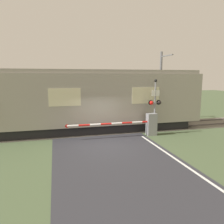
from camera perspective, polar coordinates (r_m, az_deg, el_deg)
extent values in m
plane|color=#475638|center=(11.91, -1.69, -8.55)|extent=(80.00, 80.00, 0.00)
cube|color=#666056|center=(15.09, -4.59, -4.69)|extent=(36.00, 3.20, 0.03)
cube|color=#595451|center=(14.39, -4.09, -5.11)|extent=(36.00, 0.08, 0.10)
cube|color=#595451|center=(15.77, -5.06, -3.85)|extent=(36.00, 0.08, 0.10)
cube|color=black|center=(14.82, -12.21, -4.00)|extent=(16.86, 2.66, 0.60)
cube|color=#9E998E|center=(14.51, -12.47, 3.39)|extent=(18.32, 3.13, 3.23)
cube|color=gray|center=(14.45, -12.71, 10.25)|extent=(17.96, 2.88, 0.24)
cube|color=beige|center=(14.07, 8.80, 4.31)|extent=(1.83, 0.02, 1.03)
cube|color=beige|center=(12.92, -12.21, 3.78)|extent=(1.83, 0.02, 1.03)
cube|color=gray|center=(13.88, 10.27, -3.19)|extent=(0.60, 0.44, 1.38)
cylinder|color=gray|center=(13.84, 10.30, -2.43)|extent=(0.16, 0.16, 0.18)
cylinder|color=red|center=(13.71, 9.07, -2.51)|extent=(0.65, 0.11, 0.11)
cylinder|color=white|center=(13.46, 6.53, -2.67)|extent=(0.65, 0.11, 0.11)
cylinder|color=red|center=(13.24, 3.91, -2.83)|extent=(0.65, 0.11, 0.11)
cylinder|color=white|center=(13.05, 1.21, -2.99)|extent=(0.65, 0.11, 0.11)
cylinder|color=red|center=(12.89, -1.57, -3.14)|extent=(0.65, 0.11, 0.11)
cylinder|color=white|center=(12.77, -4.41, -3.29)|extent=(0.65, 0.11, 0.11)
cylinder|color=red|center=(12.67, -7.30, -3.44)|extent=(0.65, 0.11, 0.11)
cylinder|color=white|center=(12.61, -10.23, -3.57)|extent=(0.65, 0.11, 0.11)
cylinder|color=red|center=(12.59, -11.70, -3.64)|extent=(0.20, 0.02, 0.20)
cylinder|color=gray|center=(13.84, 11.13, 0.79)|extent=(0.11, 0.11, 3.30)
cube|color=gray|center=(13.79, 11.18, 2.42)|extent=(0.65, 0.07, 0.07)
sphere|color=red|center=(13.63, 10.27, 2.37)|extent=(0.24, 0.24, 0.24)
sphere|color=black|center=(13.86, 12.26, 2.42)|extent=(0.24, 0.24, 0.24)
cylinder|color=black|center=(13.73, 10.08, 2.43)|extent=(0.30, 0.06, 0.30)
cylinder|color=black|center=(13.96, 12.06, 2.47)|extent=(0.30, 0.06, 0.30)
cube|color=white|center=(13.70, 11.33, 4.87)|extent=(0.51, 0.02, 0.36)
sphere|color=black|center=(13.70, 11.36, 8.05)|extent=(0.18, 0.18, 0.18)
cylinder|color=slate|center=(18.89, 12.51, 6.56)|extent=(0.20, 0.20, 5.66)
cube|color=slate|center=(18.15, 14.12, 14.10)|extent=(0.10, 1.80, 0.08)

